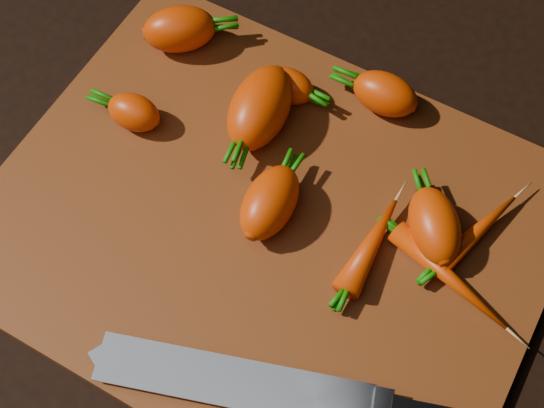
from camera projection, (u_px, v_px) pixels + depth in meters
The scene contains 13 objects.
ground at pixel (267, 230), 0.71m from camera, with size 2.00×2.00×0.01m, color black.
cutting_board at pixel (267, 224), 0.70m from camera, with size 0.50×0.40×0.01m, color brown.
carrot_0 at pixel (180, 29), 0.77m from camera, with size 0.07×0.05×0.05m, color #F13C00.
carrot_1 at pixel (134, 112), 0.73m from camera, with size 0.05×0.04×0.04m, color #F13C00.
carrot_2 at pixel (260, 107), 0.72m from camera, with size 0.10×0.06×0.06m, color #F13C00.
carrot_3 at pixel (270, 202), 0.68m from camera, with size 0.08×0.05×0.05m, color #F13C00.
carrot_4 at pixel (385, 94), 0.73m from camera, with size 0.07×0.04×0.04m, color #F13C00.
carrot_5 at pixel (289, 86), 0.74m from camera, with size 0.05×0.03×0.03m, color #F13C00.
carrot_6 at pixel (434, 226), 0.67m from camera, with size 0.07×0.04×0.04m, color #F13C00.
carrot_7 at pixel (477, 232), 0.68m from camera, with size 0.10×0.02×0.02m, color #F13C00.
carrot_8 at pixel (449, 278), 0.66m from camera, with size 0.12×0.02×0.02m, color #F13C00.
carrot_9 at pixel (371, 245), 0.67m from camera, with size 0.10×0.03×0.03m, color #F13C00.
knife at pixel (261, 388), 0.61m from camera, with size 0.36×0.15×0.02m.
Camera 1 is at (0.15, -0.27, 0.63)m, focal length 50.00 mm.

